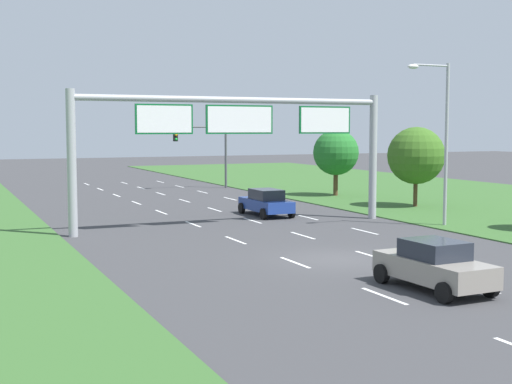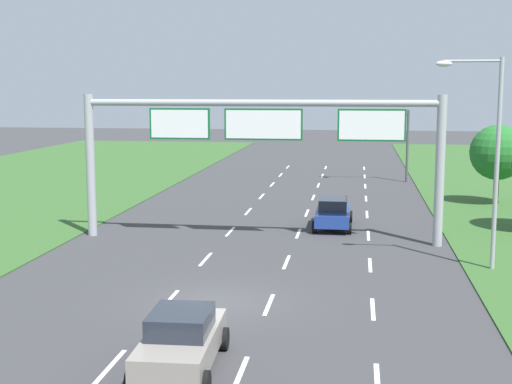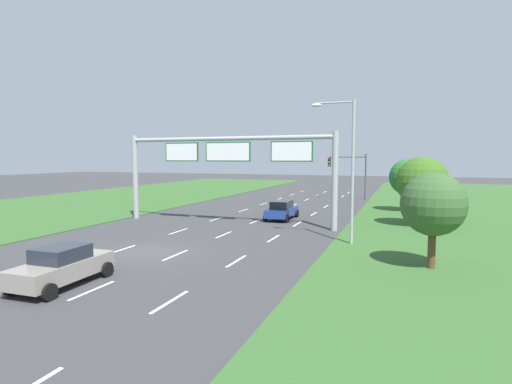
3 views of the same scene
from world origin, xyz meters
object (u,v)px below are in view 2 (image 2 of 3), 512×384
at_px(traffic_light_mast, 382,132).
at_px(roadside_tree_far, 498,153).
at_px(street_lamp, 488,145).
at_px(car_near_red, 333,213).
at_px(car_lead_silver, 181,340).
at_px(sign_gantry, 263,138).

bearing_deg(traffic_light_mast, roadside_tree_far, -56.96).
bearing_deg(street_lamp, car_near_red, 128.48).
distance_m(car_near_red, street_lamp, 11.02).
bearing_deg(roadside_tree_far, car_near_red, -138.51).
distance_m(car_lead_silver, street_lamp, 15.79).
bearing_deg(roadside_tree_far, car_lead_silver, -114.69).
relative_size(traffic_light_mast, roadside_tree_far, 1.11).
bearing_deg(sign_gantry, car_near_red, 48.77).
bearing_deg(sign_gantry, car_lead_silver, -89.99).
xyz_separation_m(car_near_red, traffic_light_mast, (3.09, 19.08, 3.07)).
height_order(car_lead_silver, roadside_tree_far, roadside_tree_far).
relative_size(car_near_red, street_lamp, 0.51).
distance_m(car_near_red, traffic_light_mast, 19.57).
distance_m(sign_gantry, roadside_tree_far, 18.11).
bearing_deg(roadside_tree_far, sign_gantry, -136.52).
xyz_separation_m(car_lead_silver, sign_gantry, (-0.00, 16.05, 4.17)).
height_order(car_lead_silver, street_lamp, street_lamp).
distance_m(car_lead_silver, traffic_light_mast, 39.47).
height_order(car_near_red, traffic_light_mast, traffic_light_mast).
height_order(car_near_red, car_lead_silver, car_lead_silver).
distance_m(street_lamp, roadside_tree_far, 17.10).
height_order(street_lamp, roadside_tree_far, street_lamp).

